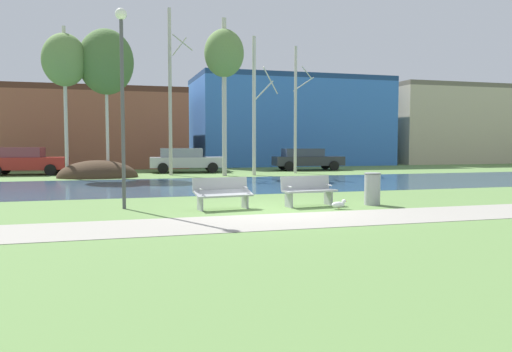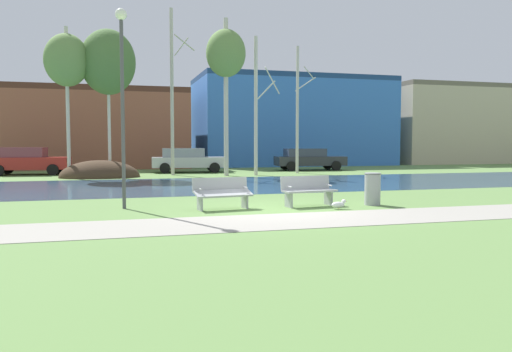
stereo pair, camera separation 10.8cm
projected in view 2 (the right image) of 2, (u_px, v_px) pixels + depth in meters
The scene contains 21 objects.
ground_plane at pixel (208, 183), 23.17m from camera, with size 120.00×120.00×0.00m, color #5B7F42.
paved_path_strip at pixel (297, 220), 11.87m from camera, with size 60.00×2.34×0.01m, color gray.
river_band at pixel (213, 185), 22.00m from camera, with size 80.00×8.96×0.01m, color #33516B.
soil_mound at pixel (100, 177), 26.80m from camera, with size 4.18×2.77×1.84m, color #423021.
bench_left at pixel (222, 192), 13.86m from camera, with size 1.66×0.76×0.87m.
bench_right at pixel (308, 190), 14.56m from camera, with size 1.66×0.77×0.87m.
trash_bin at pixel (372, 188), 14.82m from camera, with size 0.49×0.49×0.95m.
seagull at pixel (339, 204), 13.91m from camera, with size 0.47×0.17×0.27m.
streetlamp at pixel (122, 76), 13.79m from camera, with size 0.32×0.32×5.49m.
birch_far_left at pixel (67, 61), 25.91m from camera, with size 2.26×2.26×7.82m.
birch_left at pixel (108, 62), 26.82m from camera, with size 2.89×2.89×7.88m.
birch_center_left at pixel (172, 90), 28.43m from camera, with size 1.40×2.23×9.39m.
birch_center at pixel (226, 55), 27.75m from camera, with size 2.19×2.19×8.70m.
birch_center_right at pixel (257, 105), 28.40m from camera, with size 1.47×2.47×7.82m.
birch_right at pixel (298, 109), 30.47m from camera, with size 1.23×2.16×7.66m.
parked_van_nearest_red at pixel (28, 160), 28.93m from camera, with size 4.49×2.30×1.58m.
parked_sedan_second_silver at pixel (187, 160), 31.39m from camera, with size 4.70×2.35×1.51m.
parked_hatch_third_dark at pixel (309, 159), 33.85m from camera, with size 4.80×2.28×1.46m.
building_brick_low at pixel (78, 129), 37.81m from camera, with size 15.74×8.90×5.78m.
building_blue_store at pixel (291, 122), 42.63m from camera, with size 15.91×8.19×7.27m.
building_beige_block at pixel (436, 125), 47.31m from camera, with size 11.06×9.10×7.06m.
Camera 2 is at (-4.16, -12.84, 1.83)m, focal length 35.29 mm.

